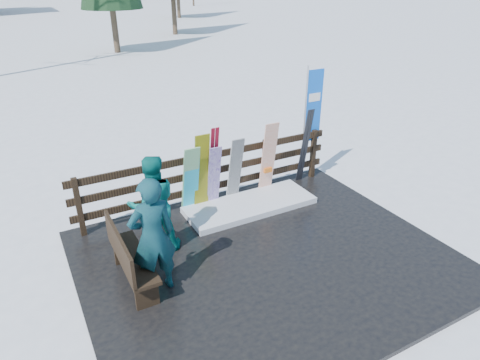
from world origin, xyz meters
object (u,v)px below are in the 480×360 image
snowboard_3 (214,177)px  person_back (153,205)px  bench (128,257)px  rental_flag (311,111)px  person_front (153,237)px  snowboard_1 (190,180)px  snowboard_0 (191,182)px  snowboard_2 (202,173)px  snowboard_4 (235,170)px  snowboard_5 (268,159)px

snowboard_3 → person_back: size_ratio=0.79×
bench → rental_flag: bearing=21.3°
person_front → snowboard_1: bearing=-128.6°
person_front → snowboard_0: bearing=-128.9°
snowboard_3 → person_front: 2.64m
bench → snowboard_2: size_ratio=0.90×
rental_flag → snowboard_4: bearing=-172.5°
snowboard_2 → person_back: 1.51m
rental_flag → snowboard_3: bearing=-173.9°
bench → snowboard_5: (3.45, 1.57, 0.30)m
bench → person_back: person_back is taller
snowboard_5 → person_front: bearing=-149.2°
snowboard_3 → person_front: bearing=-134.9°
snowboard_1 → snowboard_5: (1.77, -0.00, 0.09)m
snowboard_5 → person_front: (-3.12, -1.86, 0.12)m
person_front → rental_flag: bearing=-156.7°
bench → person_front: size_ratio=0.80×
snowboard_3 → person_back: 1.75m
snowboard_3 → snowboard_0: bearing=180.0°
bench → snowboard_3: snowboard_3 is taller
snowboard_5 → rental_flag: size_ratio=0.63×
snowboard_0 → rental_flag: size_ratio=0.54×
snowboard_4 → person_front: person_front is taller
snowboard_2 → person_back: person_back is taller
snowboard_3 → person_back: (-1.52, -0.84, 0.19)m
snowboard_0 → person_front: person_front is taller
snowboard_4 → snowboard_3: bearing=-180.0°
snowboard_2 → snowboard_3: bearing=-0.0°
snowboard_4 → snowboard_5: snowboard_5 is taller
snowboard_5 → rental_flag: bearing=12.1°
person_front → snowboard_4: bearing=-144.1°
snowboard_1 → snowboard_2: (0.24, -0.00, 0.10)m
bench → snowboard_0: (1.69, 1.57, 0.17)m
snowboard_1 → person_back: person_back is taller
snowboard_4 → bench: bearing=-149.4°
snowboard_4 → person_back: (-1.99, -0.84, 0.15)m
snowboard_5 → snowboard_2: bearing=180.0°
snowboard_2 → rental_flag: size_ratio=0.64×
person_back → rental_flag: bearing=-156.6°
snowboard_0 → person_front: size_ratio=0.74×
snowboard_0 → snowboard_4: (0.96, 0.00, 0.04)m
snowboard_1 → snowboard_4: 0.98m
snowboard_0 → snowboard_3: snowboard_0 is taller
snowboard_0 → snowboard_3: bearing=-0.0°
snowboard_0 → snowboard_4: bearing=0.0°
rental_flag → snowboard_0: bearing=-174.9°
bench → snowboard_3: 2.69m
bench → snowboard_1: snowboard_1 is taller
snowboard_1 → snowboard_3: (0.50, -0.00, -0.05)m
snowboard_0 → rental_flag: (3.02, 0.27, 0.92)m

